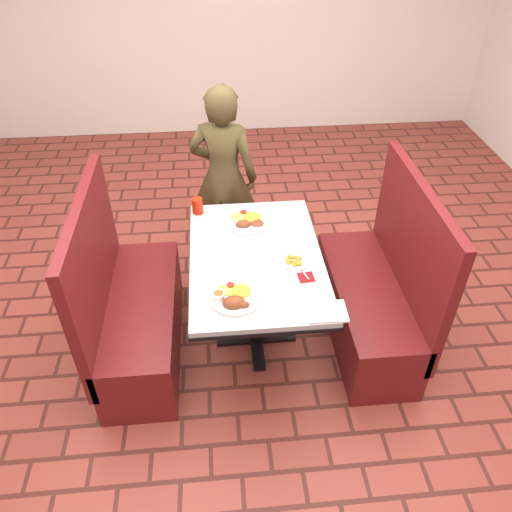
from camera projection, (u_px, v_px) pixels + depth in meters
name	position (u px, v px, depth m)	size (l,w,h in m)	color
room	(256.00, 59.00, 2.30)	(7.00, 7.04, 2.82)	brown
dining_table	(256.00, 268.00, 3.08)	(0.81, 1.21, 0.75)	#B0B2B5
booth_bench_left	(133.00, 314.00, 3.22)	(0.47, 1.20, 1.17)	maroon
booth_bench_right	(374.00, 298.00, 3.34)	(0.47, 1.20, 1.17)	maroon
diner_person	(224.00, 177.00, 3.83)	(0.53, 0.35, 1.44)	brown
near_dinner_plate	(234.00, 295.00, 2.70)	(0.29, 0.29, 0.09)	white
far_dinner_plate	(248.00, 219.00, 3.28)	(0.29, 0.29, 0.08)	white
plantain_plate	(295.00, 261.00, 2.96)	(0.17, 0.17, 0.03)	white
maroon_napkin	(306.00, 277.00, 2.86)	(0.09, 0.09, 0.00)	maroon
spoon_utensil	(304.00, 273.00, 2.89)	(0.01, 0.12, 0.00)	silver
red_tumbler	(198.00, 206.00, 3.36)	(0.07, 0.07, 0.11)	red
paper_napkin	(326.00, 312.00, 2.64)	(0.22, 0.16, 0.01)	white
knife_utensil	(253.00, 290.00, 2.77)	(0.01, 0.16, 0.00)	silver
fork_utensil	(247.00, 298.00, 2.72)	(0.01, 0.16, 0.00)	silver
lettuce_shreds	(262.00, 249.00, 3.07)	(0.28, 0.32, 0.00)	#A4D053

